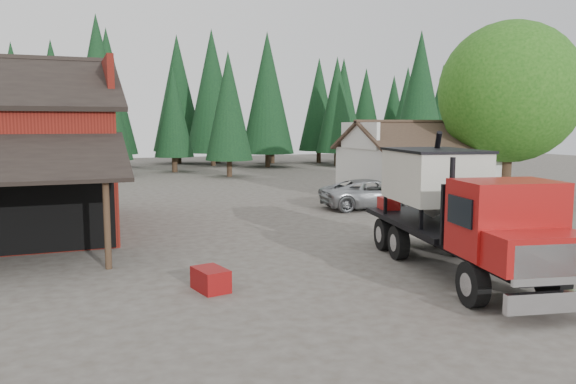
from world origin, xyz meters
name	(u,v)px	position (x,y,z in m)	size (l,w,h in m)	color
ground	(304,268)	(0.00, 0.00, 0.00)	(120.00, 120.00, 0.00)	#4B443B
farmhouse	(418,170)	(13.00, 13.00, 1.67)	(8.60, 6.42, 4.65)	silver
deciduous_tree	(510,97)	(17.01, 9.97, 5.91)	(8.00, 8.00, 10.20)	#382619
conifer_backdrop	(139,168)	(0.00, 42.00, 0.00)	(76.00, 16.00, 16.00)	black
near_pine_b	(229,106)	(6.00, 30.00, 5.89)	(3.96, 3.96, 10.40)	#382619
near_pine_c	(420,95)	(22.00, 26.00, 6.89)	(4.84, 4.84, 12.40)	#382619
near_pine_d	(98,88)	(-4.00, 34.00, 7.39)	(5.28, 5.28, 13.40)	#382619
feed_truck	(457,207)	(4.01, -2.09, 1.96)	(4.24, 9.57, 4.18)	black
silver_car	(373,194)	(8.20, 10.00, 0.77)	(2.54, 5.51, 1.53)	#9DA0A4
equip_box	(211,279)	(-3.23, -1.25, 0.30)	(0.70, 1.10, 0.60)	maroon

